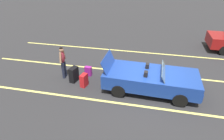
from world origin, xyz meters
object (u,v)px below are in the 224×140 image
convertible_car (155,80)px  suitcase_medium_bright (84,80)px  suitcase_large_black (74,75)px  traveler_person (63,61)px  suitcase_small_carryon (88,71)px

convertible_car → suitcase_medium_bright: bearing=-172.8°
suitcase_large_black → traveler_person: traveler_person is taller
suitcase_small_carryon → traveler_person: traveler_person is taller
suitcase_large_black → traveler_person: (-0.62, 0.26, 0.56)m
suitcase_medium_bright → suitcase_small_carryon: bearing=-72.6°
traveler_person → suitcase_small_carryon: bearing=17.8°
suitcase_large_black → suitcase_small_carryon: 0.85m
suitcase_large_black → suitcase_medium_bright: bearing=166.3°
suitcase_large_black → suitcase_medium_bright: suitcase_large_black is taller
suitcase_small_carryon → traveler_person: bearing=-65.2°
suitcase_large_black → suitcase_small_carryon: suitcase_large_black is taller
convertible_car → suitcase_large_black: (-3.87, 0.02, -0.22)m
convertible_car → traveler_person: 4.51m
suitcase_large_black → traveler_person: size_ratio=0.45×
convertible_car → suitcase_small_carryon: (-3.35, 0.68, -0.34)m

